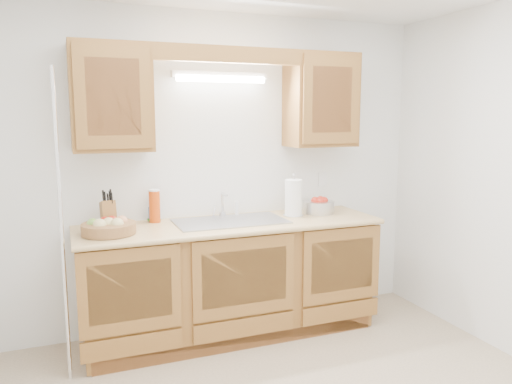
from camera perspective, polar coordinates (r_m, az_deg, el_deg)
name	(u,v)px	position (r m, az deg, el deg)	size (l,w,h in m)	color
room	(301,202)	(2.66, 5.21, -1.13)	(3.52, 3.50, 2.50)	#C5AD8E
base_cabinets	(231,280)	(3.94, -2.86, -9.98)	(2.20, 0.60, 0.86)	brown
countertop	(231,225)	(3.80, -2.84, -3.76)	(2.30, 0.63, 0.04)	tan
upper_cabinet_left	(111,98)	(3.69, -16.24, 10.29)	(0.55, 0.33, 0.75)	brown
upper_cabinet_right	(321,100)	(4.19, 7.41, 10.34)	(0.55, 0.33, 0.75)	brown
valance	(230,54)	(3.74, -3.02, 15.43)	(2.20, 0.05, 0.12)	brown
fluorescent_fixture	(221,77)	(3.95, -4.06, 12.99)	(0.76, 0.08, 0.08)	white
sink	(230,231)	(3.84, -2.94, -4.46)	(0.84, 0.46, 0.36)	#9E9EA3
wire_shelf_pole	(62,229)	(3.35, -21.34, -3.99)	(0.03, 0.03, 2.00)	silver
outlet_plate	(323,179)	(4.41, 7.63, 1.47)	(0.08, 0.01, 0.12)	white
fruit_basket	(109,227)	(3.56, -16.49, -3.83)	(0.40, 0.40, 0.11)	#8F6139
knife_block	(108,214)	(3.74, -16.52, -2.41)	(0.11, 0.17, 0.29)	brown
orange_canister	(155,206)	(3.85, -11.52, -1.56)	(0.10, 0.10, 0.25)	#CA430B
soap_bottle	(154,211)	(3.89, -11.57, -2.13)	(0.07, 0.08, 0.16)	#214EA8
sponge	(154,220)	(3.91, -11.57, -3.17)	(0.10, 0.06, 0.02)	#CC333F
paper_towel	(293,198)	(4.01, 4.30, -0.71)	(0.17, 0.17, 0.35)	silver
apple_bowl	(318,206)	(4.17, 7.16, -1.59)	(0.31, 0.31, 0.14)	silver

